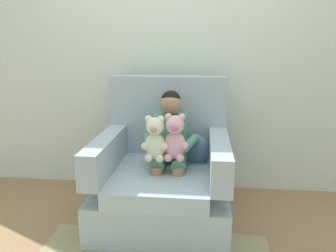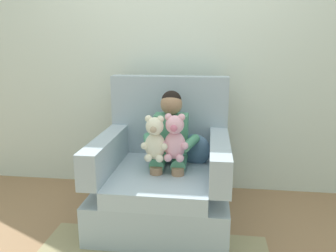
# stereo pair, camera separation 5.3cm
# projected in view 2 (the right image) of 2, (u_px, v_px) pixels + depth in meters

# --- Properties ---
(ground_plane) EXTENTS (8.00, 8.00, 0.00)m
(ground_plane) POSITION_uv_depth(u_px,v_px,m) (163.00, 219.00, 2.65)
(ground_plane) COLOR #936D4C
(back_wall) EXTENTS (6.00, 0.10, 2.60)m
(back_wall) POSITION_uv_depth(u_px,v_px,m) (174.00, 50.00, 3.03)
(back_wall) COLOR silver
(back_wall) RESTS_ON ground
(armchair) EXTENTS (0.99, 0.98, 1.09)m
(armchair) POSITION_uv_depth(u_px,v_px,m) (164.00, 177.00, 2.63)
(armchair) COLOR #9EADBC
(armchair) RESTS_ON ground
(seated_child) EXTENTS (0.45, 0.39, 0.82)m
(seated_child) POSITION_uv_depth(u_px,v_px,m) (170.00, 139.00, 2.58)
(seated_child) COLOR #4C9370
(seated_child) RESTS_ON armchair
(plush_cream) EXTENTS (0.20, 0.16, 0.33)m
(plush_cream) POSITION_uv_depth(u_px,v_px,m) (155.00, 139.00, 2.39)
(plush_cream) COLOR silver
(plush_cream) RESTS_ON armchair
(plush_pink) EXTENTS (0.20, 0.17, 0.34)m
(plush_pink) POSITION_uv_depth(u_px,v_px,m) (175.00, 138.00, 2.39)
(plush_pink) COLOR #EAA8BC
(plush_pink) RESTS_ON armchair
(throw_pillow) EXTENTS (0.28, 0.17, 0.26)m
(throw_pillow) POSITION_uv_depth(u_px,v_px,m) (195.00, 150.00, 2.68)
(throw_pillow) COLOR slate
(throw_pillow) RESTS_ON armchair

